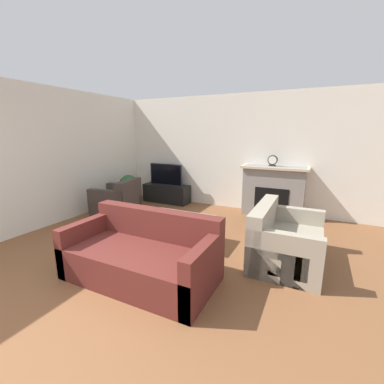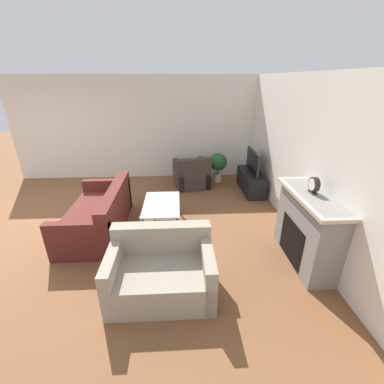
# 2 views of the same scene
# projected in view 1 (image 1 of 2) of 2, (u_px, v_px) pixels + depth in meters

# --- Properties ---
(ground_plane) EXTENTS (20.00, 20.00, 0.00)m
(ground_plane) POSITION_uv_depth(u_px,v_px,m) (18.00, 350.00, 2.20)
(ground_plane) COLOR brown
(wall_back) EXTENTS (8.16, 0.06, 2.70)m
(wall_back) POSITION_uv_depth(u_px,v_px,m) (221.00, 152.00, 6.28)
(wall_back) COLOR silver
(wall_back) RESTS_ON ground_plane
(wall_left) EXTENTS (0.06, 7.99, 2.70)m
(wall_left) POSITION_uv_depth(u_px,v_px,m) (57.00, 156.00, 5.20)
(wall_left) COLOR silver
(wall_left) RESTS_ON ground_plane
(fireplace) EXTENTS (1.41, 0.47, 1.11)m
(fireplace) POSITION_uv_depth(u_px,v_px,m) (273.00, 190.00, 5.68)
(fireplace) COLOR gray
(fireplace) RESTS_ON ground_plane
(tv_stand) EXTENTS (1.25, 0.43, 0.47)m
(tv_stand) POSITION_uv_depth(u_px,v_px,m) (167.00, 193.00, 6.86)
(tv_stand) COLOR black
(tv_stand) RESTS_ON ground_plane
(tv) EXTENTS (0.94, 0.06, 0.55)m
(tv) POSITION_uv_depth(u_px,v_px,m) (166.00, 174.00, 6.74)
(tv) COLOR #232328
(tv) RESTS_ON tv_stand
(couch_sectional) EXTENTS (1.90, 0.96, 0.82)m
(couch_sectional) POSITION_uv_depth(u_px,v_px,m) (143.00, 256.00, 3.27)
(couch_sectional) COLOR #5B231E
(couch_sectional) RESTS_ON ground_plane
(couch_loveseat) EXTENTS (0.90, 1.32, 0.82)m
(couch_loveseat) POSITION_uv_depth(u_px,v_px,m) (284.00, 242.00, 3.67)
(couch_loveseat) COLOR #9E937F
(couch_loveseat) RESTS_ON ground_plane
(armchair_by_window) EXTENTS (0.98, 0.97, 0.82)m
(armchair_by_window) POSITION_uv_depth(u_px,v_px,m) (118.00, 203.00, 5.72)
(armchair_by_window) COLOR #3D332D
(armchair_by_window) RESTS_ON ground_plane
(coffee_table) EXTENTS (1.09, 0.67, 0.45)m
(coffee_table) POSITION_uv_depth(u_px,v_px,m) (178.00, 219.00, 4.29)
(coffee_table) COLOR #333338
(coffee_table) RESTS_ON ground_plane
(potted_plant) EXTENTS (0.47, 0.47, 0.80)m
(potted_plant) POSITION_uv_depth(u_px,v_px,m) (129.00, 186.00, 6.42)
(potted_plant) COLOR beige
(potted_plant) RESTS_ON ground_plane
(mantel_clock) EXTENTS (0.21, 0.07, 0.24)m
(mantel_clock) POSITION_uv_depth(u_px,v_px,m) (273.00, 160.00, 5.56)
(mantel_clock) COLOR #28231E
(mantel_clock) RESTS_ON fireplace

